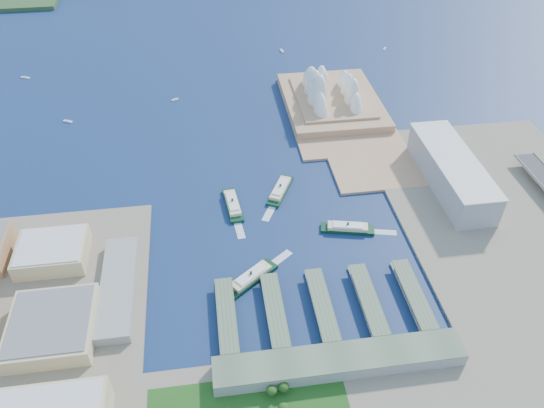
{
  "coord_description": "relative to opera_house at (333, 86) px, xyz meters",
  "views": [
    {
      "loc": [
        -71.84,
        -367.78,
        371.55
      ],
      "look_at": [
        -11.93,
        54.97,
        18.0
      ],
      "focal_mm": 35.0,
      "sensor_mm": 36.0,
      "label": 1
    }
  ],
  "objects": [
    {
      "name": "ground",
      "position": [
        -105.0,
        -280.0,
        -32.0
      ],
      "size": [
        3000.0,
        3000.0,
        0.0
      ],
      "primitive_type": "plane",
      "color": "#10224C",
      "rests_on": "ground"
    },
    {
      "name": "west_land",
      "position": [
        -355.0,
        -385.0,
        -30.5
      ],
      "size": [
        220.0,
        390.0,
        3.0
      ],
      "primitive_type": "cube",
      "color": "gray",
      "rests_on": "ground"
    },
    {
      "name": "peninsula",
      "position": [
        2.5,
        -20.0,
        -30.5
      ],
      "size": [
        135.0,
        220.0,
        3.0
      ],
      "primitive_type": "cube",
      "color": "tan",
      "rests_on": "ground"
    },
    {
      "name": "opera_house",
      "position": [
        0.0,
        0.0,
        0.0
      ],
      "size": [
        134.0,
        180.0,
        58.0
      ],
      "primitive_type": null,
      "color": "white",
      "rests_on": "peninsula"
    },
    {
      "name": "toaster_building",
      "position": [
        90.0,
        -200.0,
        -11.5
      ],
      "size": [
        45.0,
        155.0,
        35.0
      ],
      "primitive_type": "cube",
      "color": "#939398",
      "rests_on": "east_land"
    },
    {
      "name": "west_buildings",
      "position": [
        -355.0,
        -350.0,
        -15.5
      ],
      "size": [
        200.0,
        280.0,
        27.0
      ],
      "primitive_type": null,
      "color": "#A17550",
      "rests_on": "west_land"
    },
    {
      "name": "ferry_wharves",
      "position": [
        -91.0,
        -355.0,
        -27.35
      ],
      "size": [
        184.0,
        90.0,
        9.3
      ],
      "primitive_type": null,
      "color": "#51624A",
      "rests_on": "ground"
    },
    {
      "name": "terminal_building",
      "position": [
        -90.0,
        -415.0,
        -23.0
      ],
      "size": [
        200.0,
        28.0,
        12.0
      ],
      "primitive_type": "cube",
      "color": "gray",
      "rests_on": "south_land"
    },
    {
      "name": "ferry_a",
      "position": [
        -157.08,
        -201.78,
        -26.63
      ],
      "size": [
        19.92,
        57.91,
        10.73
      ],
      "primitive_type": null,
      "rotation": [
        0.0,
        0.0,
        0.1
      ],
      "color": "#0C301C",
      "rests_on": "ground"
    },
    {
      "name": "ferry_b",
      "position": [
        -101.53,
        -183.51,
        -26.63
      ],
      "size": [
        38.57,
        57.2,
        10.74
      ],
      "primitive_type": null,
      "rotation": [
        0.0,
        0.0,
        -0.47
      ],
      "color": "#0C301C",
      "rests_on": "ground"
    },
    {
      "name": "ferry_c",
      "position": [
        -148.92,
        -311.54,
        -26.55
      ],
      "size": [
        54.68,
        46.78,
        10.91
      ],
      "primitive_type": null,
      "rotation": [
        0.0,
        0.0,
        2.23
      ],
      "color": "#0C301C",
      "rests_on": "ground"
    },
    {
      "name": "ferry_d",
      "position": [
        -42.42,
        -256.65,
        -26.82
      ],
      "size": [
        56.55,
        25.78,
        10.37
      ],
      "primitive_type": null,
      "rotation": [
        0.0,
        0.0,
        1.35
      ],
      "color": "#0C301C",
      "rests_on": "ground"
    },
    {
      "name": "boat_a",
      "position": [
        -363.24,
        8.01,
        -30.75
      ],
      "size": [
        13.1,
        8.57,
        2.5
      ],
      "primitive_type": null,
      "rotation": [
        0.0,
        0.0,
        1.12
      ],
      "color": "white",
      "rests_on": "ground"
    },
    {
      "name": "boat_b",
      "position": [
        -219.44,
        48.47,
        -30.69
      ],
      "size": [
        10.25,
        6.95,
        2.62
      ],
      "primitive_type": null,
      "rotation": [
        0.0,
        0.0,
        1.98
      ],
      "color": "white",
      "rests_on": "ground"
    },
    {
      "name": "boat_c",
      "position": [
        133.93,
        178.94,
        -30.79
      ],
      "size": [
        8.12,
        10.86,
        2.42
      ],
      "primitive_type": null,
      "rotation": [
        0.0,
        0.0,
        2.61
      ],
      "color": "white",
      "rests_on": "ground"
    },
    {
      "name": "boat_d",
      "position": [
        -448.34,
        152.24,
        -30.8
      ],
      "size": [
        14.32,
        8.11,
        2.39
      ],
      "primitive_type": null,
      "rotation": [
        0.0,
        0.0,
        1.19
      ],
      "color": "white",
      "rests_on": "ground"
    },
    {
      "name": "boat_e",
      "position": [
        -40.72,
        194.37,
        -30.45
      ],
      "size": [
        5.99,
        13.12,
        3.1
      ],
      "primitive_type": null,
      "rotation": [
        0.0,
        0.0,
        0.16
      ],
      "color": "white",
      "rests_on": "ground"
    }
  ]
}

